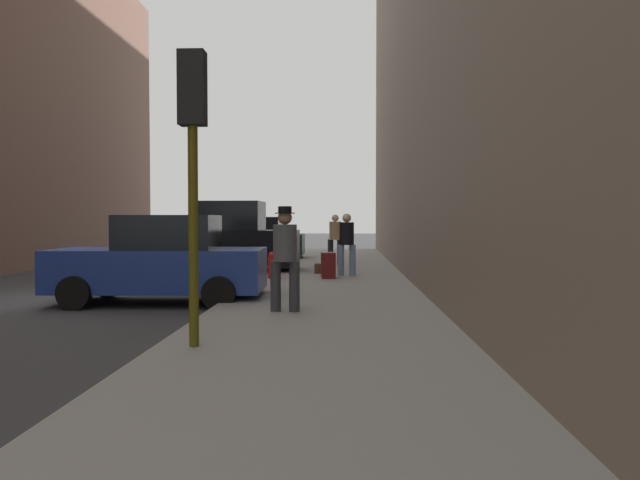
% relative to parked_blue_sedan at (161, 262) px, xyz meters
% --- Properties ---
extents(ground_plane, '(120.00, 120.00, 0.00)m').
position_rel_parked_blue_sedan_xyz_m(ground_plane, '(-2.65, 0.43, -0.85)').
color(ground_plane, '#38383A').
extents(sidewalk, '(4.00, 40.00, 0.15)m').
position_rel_parked_blue_sedan_xyz_m(sidewalk, '(3.35, 0.43, -0.77)').
color(sidewalk, gray).
rests_on(sidewalk, ground_plane).
extents(parked_blue_sedan, '(4.25, 2.15, 1.79)m').
position_rel_parked_blue_sedan_xyz_m(parked_blue_sedan, '(0.00, 0.00, 0.00)').
color(parked_blue_sedan, navy).
rests_on(parked_blue_sedan, ground_plane).
extents(parked_black_suv, '(4.65, 2.16, 2.25)m').
position_rel_parked_blue_sedan_xyz_m(parked_black_suv, '(-0.00, 6.51, 0.18)').
color(parked_black_suv, black).
rests_on(parked_black_suv, ground_plane).
extents(parked_dark_green_sedan, '(4.21, 2.07, 1.79)m').
position_rel_parked_blue_sedan_xyz_m(parked_dark_green_sedan, '(0.00, 12.67, 0.00)').
color(parked_dark_green_sedan, '#193828').
rests_on(parked_dark_green_sedan, ground_plane).
extents(fire_hydrant, '(0.42, 0.22, 0.70)m').
position_rel_parked_blue_sedan_xyz_m(fire_hydrant, '(1.80, 3.80, -0.35)').
color(fire_hydrant, red).
rests_on(fire_hydrant, sidewalk).
extents(traffic_light, '(0.32, 0.32, 3.60)m').
position_rel_parked_blue_sedan_xyz_m(traffic_light, '(1.85, -4.89, 1.91)').
color(traffic_light, '#514C0F').
rests_on(traffic_light, sidewalk).
extents(pedestrian_in_jeans, '(0.50, 0.41, 1.71)m').
position_rel_parked_blue_sedan_xyz_m(pedestrian_in_jeans, '(3.77, 4.77, 0.26)').
color(pedestrian_in_jeans, '#728CB2').
rests_on(pedestrian_in_jeans, sidewalk).
extents(pedestrian_with_beanie, '(0.51, 0.42, 1.78)m').
position_rel_parked_blue_sedan_xyz_m(pedestrian_with_beanie, '(2.70, -1.98, 0.29)').
color(pedestrian_with_beanie, '#333338').
rests_on(pedestrian_with_beanie, sidewalk).
extents(pedestrian_in_tan_coat, '(0.53, 0.48, 1.71)m').
position_rel_parked_blue_sedan_xyz_m(pedestrian_in_tan_coat, '(3.39, 8.87, 0.26)').
color(pedestrian_in_tan_coat, black).
rests_on(pedestrian_in_tan_coat, sidewalk).
extents(rolling_suitcase, '(0.41, 0.59, 1.04)m').
position_rel_parked_blue_sedan_xyz_m(rolling_suitcase, '(3.28, 3.97, -0.36)').
color(rolling_suitcase, '#591414').
rests_on(rolling_suitcase, sidewalk).
extents(duffel_bag, '(0.32, 0.44, 0.28)m').
position_rel_parked_blue_sedan_xyz_m(duffel_bag, '(3.01, 5.47, -0.56)').
color(duffel_bag, '#472D19').
rests_on(duffel_bag, sidewalk).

